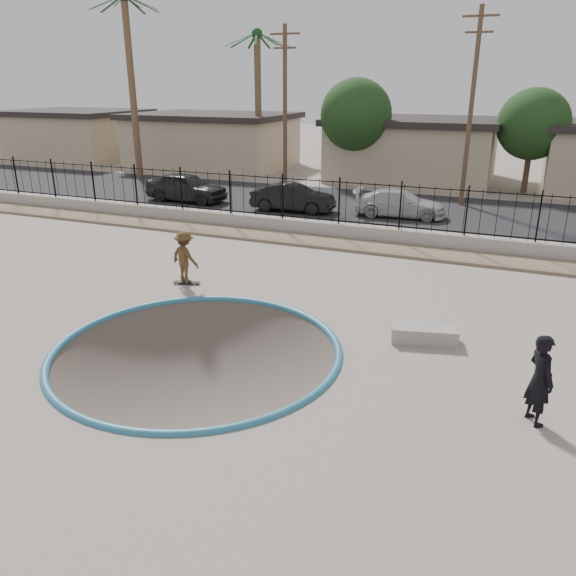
% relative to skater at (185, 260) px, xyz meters
% --- Properties ---
extents(ground, '(120.00, 120.00, 2.20)m').
position_rel_skater_xyz_m(ground, '(2.78, 9.00, -1.92)').
color(ground, gray).
rests_on(ground, ground).
extents(bowl_pit, '(6.84, 6.84, 1.80)m').
position_rel_skater_xyz_m(bowl_pit, '(2.78, -4.00, -0.82)').
color(bowl_pit, '#52463F').
rests_on(bowl_pit, ground).
extents(coping_ring, '(7.04, 7.04, 0.20)m').
position_rel_skater_xyz_m(coping_ring, '(2.78, -4.00, -0.82)').
color(coping_ring, teal).
rests_on(coping_ring, ground).
extents(rock_strip, '(42.00, 1.60, 0.11)m').
position_rel_skater_xyz_m(rock_strip, '(2.78, 6.20, -0.76)').
color(rock_strip, '#8C775C').
rests_on(rock_strip, ground).
extents(retaining_wall, '(42.00, 0.45, 0.60)m').
position_rel_skater_xyz_m(retaining_wall, '(2.78, 7.30, -0.52)').
color(retaining_wall, gray).
rests_on(retaining_wall, ground).
extents(fence, '(40.00, 0.04, 1.80)m').
position_rel_skater_xyz_m(fence, '(2.78, 7.30, 0.68)').
color(fence, black).
rests_on(fence, retaining_wall).
extents(street, '(90.00, 8.00, 0.04)m').
position_rel_skater_xyz_m(street, '(2.78, 14.00, -0.80)').
color(street, black).
rests_on(street, ground).
extents(house_west_far, '(10.60, 8.60, 3.90)m').
position_rel_skater_xyz_m(house_west_far, '(-25.22, 23.50, 1.16)').
color(house_west_far, tan).
rests_on(house_west_far, ground).
extents(house_west, '(11.60, 8.60, 3.90)m').
position_rel_skater_xyz_m(house_west, '(-12.22, 23.50, 1.15)').
color(house_west, tan).
rests_on(house_west, ground).
extents(house_center, '(10.60, 8.60, 3.90)m').
position_rel_skater_xyz_m(house_center, '(2.78, 23.50, 1.16)').
color(house_center, tan).
rests_on(house_center, ground).
extents(palm_left, '(2.30, 2.30, 11.30)m').
position_rel_skater_xyz_m(palm_left, '(-14.22, 17.00, 7.14)').
color(palm_left, brown).
rests_on(palm_left, ground).
extents(palm_mid, '(2.30, 2.30, 9.30)m').
position_rel_skater_xyz_m(palm_mid, '(-7.22, 21.00, 5.87)').
color(palm_mid, brown).
rests_on(palm_mid, ground).
extents(utility_pole_left, '(1.70, 0.24, 9.00)m').
position_rel_skater_xyz_m(utility_pole_left, '(-3.22, 16.00, 3.88)').
color(utility_pole_left, '#473323').
rests_on(utility_pole_left, ground).
extents(utility_pole_mid, '(1.70, 0.24, 9.50)m').
position_rel_skater_xyz_m(utility_pole_mid, '(6.78, 16.00, 4.14)').
color(utility_pole_mid, '#473323').
rests_on(utility_pole_mid, ground).
extents(street_tree_left, '(4.32, 4.32, 6.36)m').
position_rel_skater_xyz_m(street_tree_left, '(-0.22, 20.00, 3.37)').
color(street_tree_left, '#473323').
rests_on(street_tree_left, ground).
extents(street_tree_mid, '(3.96, 3.96, 5.83)m').
position_rel_skater_xyz_m(street_tree_mid, '(9.78, 21.00, 3.02)').
color(street_tree_mid, '#473323').
rests_on(street_tree_mid, ground).
extents(skater, '(1.18, 0.86, 1.64)m').
position_rel_skater_xyz_m(skater, '(0.00, 0.00, 0.00)').
color(skater, brown).
rests_on(skater, ground).
extents(skateboard, '(0.87, 0.44, 0.07)m').
position_rel_skater_xyz_m(skateboard, '(0.00, -0.00, -0.76)').
color(skateboard, black).
rests_on(skateboard, ground).
extents(videographer, '(0.72, 0.79, 1.81)m').
position_rel_skater_xyz_m(videographer, '(10.28, -4.15, 0.09)').
color(videographer, black).
rests_on(videographer, ground).
extents(concrete_ledge, '(1.72, 1.05, 0.40)m').
position_rel_skater_xyz_m(concrete_ledge, '(7.74, -1.36, -0.62)').
color(concrete_ledge, gray).
rests_on(concrete_ledge, ground).
extents(car_a, '(4.52, 1.96, 1.52)m').
position_rel_skater_xyz_m(car_a, '(-6.98, 11.29, -0.02)').
color(car_a, black).
rests_on(car_a, street).
extents(car_b, '(4.18, 1.69, 1.35)m').
position_rel_skater_xyz_m(car_b, '(-0.78, 11.13, -0.11)').
color(car_b, black).
rests_on(car_b, street).
extents(car_c, '(4.44, 2.09, 1.25)m').
position_rel_skater_xyz_m(car_c, '(4.35, 12.00, -0.16)').
color(car_c, '#BBBBBD').
rests_on(car_c, street).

